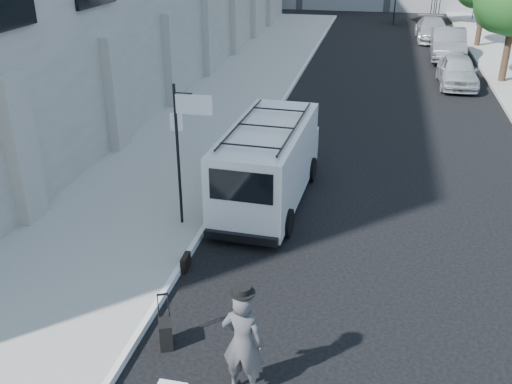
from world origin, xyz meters
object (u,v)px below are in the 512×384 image
at_px(parked_car_a, 458,71).
at_px(parked_car_b, 448,44).
at_px(suitcase, 166,333).
at_px(briefcase, 186,263).
at_px(parked_car_c, 432,29).
at_px(businessman, 243,343).
at_px(cargo_van, 269,162).

height_order(parked_car_a, parked_car_b, parked_car_b).
bearing_deg(parked_car_a, suitcase, -109.28).
bearing_deg(parked_car_a, briefcase, -113.00).
bearing_deg(parked_car_c, parked_car_b, -86.22).
bearing_deg(businessman, parked_car_b, -97.72).
bearing_deg(briefcase, parked_car_b, 70.17).
bearing_deg(parked_car_b, cargo_van, -105.53).
distance_m(suitcase, parked_car_a, 21.31).
relative_size(businessman, parked_car_b, 0.37).
bearing_deg(cargo_van, parked_car_b, 74.87).
height_order(briefcase, suitcase, suitcase).
relative_size(cargo_van, parked_car_b, 1.14).
height_order(briefcase, parked_car_a, parked_car_a).
distance_m(parked_car_b, parked_car_c, 5.71).
distance_m(businessman, parked_car_a, 21.54).
relative_size(businessman, parked_car_c, 0.38).
height_order(businessman, parked_car_b, businessman).
bearing_deg(briefcase, parked_car_c, 74.28).
height_order(cargo_van, parked_car_c, cargo_van).
bearing_deg(businessman, briefcase, -53.67).
bearing_deg(suitcase, cargo_van, 60.74).
height_order(cargo_van, parked_car_b, cargo_van).
distance_m(briefcase, parked_car_b, 24.94).
distance_m(briefcase, suitcase, 2.52).
relative_size(briefcase, cargo_van, 0.08).
xyz_separation_m(cargo_van, parked_car_b, (6.30, 19.95, -0.29)).
xyz_separation_m(parked_car_a, parked_car_b, (0.07, 6.11, 0.12)).
relative_size(cargo_van, parked_car_a, 1.38).
distance_m(cargo_van, parked_car_a, 15.19).
relative_size(cargo_van, parked_car_c, 1.17).
xyz_separation_m(briefcase, parked_car_a, (7.33, 17.69, 0.54)).
xyz_separation_m(cargo_van, parked_car_a, (6.24, 13.84, -0.41)).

